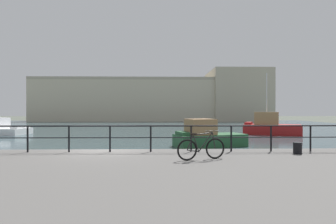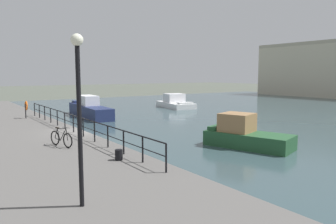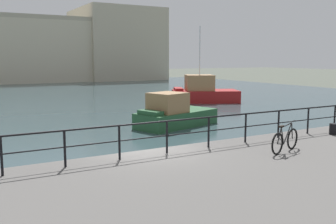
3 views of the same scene
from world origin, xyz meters
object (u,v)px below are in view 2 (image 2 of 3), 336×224
(moored_green_narrowboat, at_px, (175,103))
(moored_small_launch, at_px, (245,135))
(quay_lamp_post, at_px, (79,98))
(moored_white_yacht, at_px, (89,109))
(parked_bicycle, at_px, (61,139))
(life_ring_stand, at_px, (26,106))
(mooring_bollard, at_px, (119,155))

(moored_green_narrowboat, bearing_deg, moored_small_launch, -14.98)
(moored_green_narrowboat, distance_m, moored_small_launch, 24.90)
(quay_lamp_post, bearing_deg, moored_white_yacht, 158.25)
(moored_green_narrowboat, xyz_separation_m, parked_bicycle, (20.29, -21.73, 0.77))
(moored_green_narrowboat, bearing_deg, life_ring_stand, -57.02)
(moored_white_yacht, bearing_deg, moored_small_launch, -168.77)
(life_ring_stand, xyz_separation_m, quay_lamp_post, (19.52, -2.60, 1.93))
(moored_white_yacht, height_order, moored_green_narrowboat, moored_white_yacht)
(moored_small_launch, bearing_deg, moored_white_yacht, -10.45)
(moored_white_yacht, xyz_separation_m, mooring_bollard, (21.71, -7.22, 0.42))
(moored_white_yacht, xyz_separation_m, life_ring_stand, (5.89, -7.53, 1.18))
(moored_green_narrowboat, relative_size, moored_small_launch, 1.30)
(parked_bicycle, bearing_deg, quay_lamp_post, -30.20)
(moored_white_yacht, xyz_separation_m, quay_lamp_post, (25.41, -10.14, 3.10))
(moored_white_yacht, distance_m, moored_green_narrowboat, 13.59)
(parked_bicycle, xyz_separation_m, mooring_bollard, (3.92, 1.15, -0.17))
(life_ring_stand, height_order, quay_lamp_post, quay_lamp_post)
(moored_green_narrowboat, height_order, life_ring_stand, life_ring_stand)
(moored_white_yacht, height_order, life_ring_stand, life_ring_stand)
(moored_green_narrowboat, height_order, mooring_bollard, moored_green_narrowboat)
(moored_small_launch, xyz_separation_m, mooring_bollard, (1.84, -9.63, 0.50))
(quay_lamp_post, bearing_deg, parked_bicycle, 166.97)
(moored_white_yacht, relative_size, life_ring_stand, 7.12)
(moored_white_yacht, relative_size, parked_bicycle, 5.82)
(mooring_bollard, bearing_deg, moored_white_yacht, 161.61)
(life_ring_stand, bearing_deg, quay_lamp_post, -7.60)
(moored_white_yacht, bearing_deg, quay_lamp_post, 162.58)
(moored_green_narrowboat, distance_m, mooring_bollard, 31.78)
(moored_white_yacht, distance_m, moored_small_launch, 20.02)
(mooring_bollard, relative_size, quay_lamp_post, 0.10)
(moored_white_yacht, xyz_separation_m, parked_bicycle, (17.79, -8.37, 0.59))
(quay_lamp_post, bearing_deg, moored_small_launch, 113.83)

